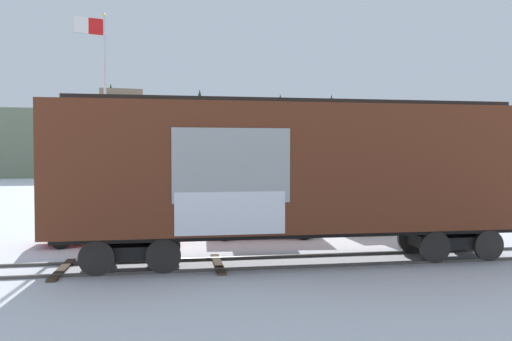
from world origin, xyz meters
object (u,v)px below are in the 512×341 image
(freight_car, at_px, (299,170))
(flagpole, at_px, (100,95))
(parked_car_red, at_px, (109,219))
(parked_car_silver, at_px, (260,213))
(parked_car_green, at_px, (384,210))

(freight_car, xyz_separation_m, flagpole, (-6.52, 9.68, 3.18))
(flagpole, height_order, parked_car_red, flagpole)
(flagpole, bearing_deg, parked_car_silver, -37.85)
(freight_car, height_order, parked_car_red, freight_car)
(parked_car_red, bearing_deg, flagpole, 98.95)
(freight_car, distance_m, parked_car_silver, 5.05)
(flagpole, height_order, parked_car_silver, flagpole)
(freight_car, height_order, flagpole, flagpole)
(freight_car, relative_size, flagpole, 1.45)
(parked_car_silver, relative_size, parked_car_green, 1.10)
(flagpole, distance_m, parked_car_green, 13.47)
(parked_car_red, xyz_separation_m, parked_car_green, (10.79, 0.45, 0.04))
(parked_car_red, distance_m, parked_car_silver, 5.57)
(freight_car, height_order, parked_car_silver, freight_car)
(parked_car_red, xyz_separation_m, parked_car_silver, (5.57, 0.19, 0.05))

